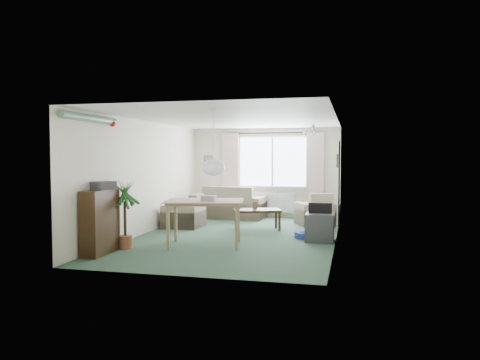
% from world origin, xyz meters
% --- Properties ---
extents(ground, '(6.50, 6.50, 0.00)m').
position_xyz_m(ground, '(0.00, 0.00, 0.00)').
color(ground, '#2E4D39').
extents(window, '(1.80, 0.03, 1.30)m').
position_xyz_m(window, '(0.20, 3.23, 1.50)').
color(window, white).
extents(curtain_rod, '(2.60, 0.03, 0.03)m').
position_xyz_m(curtain_rod, '(0.20, 3.15, 2.27)').
color(curtain_rod, black).
extents(curtain_left, '(0.45, 0.08, 2.00)m').
position_xyz_m(curtain_left, '(-0.95, 3.13, 1.27)').
color(curtain_left, beige).
extents(curtain_right, '(0.45, 0.08, 2.00)m').
position_xyz_m(curtain_right, '(1.35, 3.13, 1.27)').
color(curtain_right, beige).
extents(radiator, '(1.20, 0.10, 0.55)m').
position_xyz_m(radiator, '(0.20, 3.19, 0.40)').
color(radiator, white).
extents(doorway, '(0.03, 0.95, 2.00)m').
position_xyz_m(doorway, '(1.99, 2.20, 1.00)').
color(doorway, black).
extents(pendant_lamp, '(0.36, 0.36, 0.36)m').
position_xyz_m(pendant_lamp, '(0.20, -2.30, 1.48)').
color(pendant_lamp, white).
extents(tinsel_garland, '(1.60, 1.60, 0.12)m').
position_xyz_m(tinsel_garland, '(-1.92, -2.30, 2.28)').
color(tinsel_garland, '#196626').
extents(bauble_cluster_a, '(0.20, 0.20, 0.20)m').
position_xyz_m(bauble_cluster_a, '(1.30, 0.90, 2.22)').
color(bauble_cluster_a, silver).
extents(bauble_cluster_b, '(0.20, 0.20, 0.20)m').
position_xyz_m(bauble_cluster_b, '(1.60, -0.30, 2.22)').
color(bauble_cluster_b, silver).
extents(wall_picture_back, '(0.28, 0.03, 0.22)m').
position_xyz_m(wall_picture_back, '(-1.60, 3.23, 1.55)').
color(wall_picture_back, brown).
extents(wall_picture_right, '(0.03, 0.24, 0.30)m').
position_xyz_m(wall_picture_right, '(1.98, 1.20, 1.55)').
color(wall_picture_right, brown).
extents(sofa, '(1.76, 1.01, 0.85)m').
position_xyz_m(sofa, '(-0.81, 2.75, 0.43)').
color(sofa, '#C2B092').
rests_on(sofa, ground).
extents(armchair_corner, '(1.13, 1.11, 0.78)m').
position_xyz_m(armchair_corner, '(1.48, 1.99, 0.39)').
color(armchair_corner, beige).
rests_on(armchair_corner, ground).
extents(armchair_left, '(0.82, 0.87, 0.77)m').
position_xyz_m(armchair_left, '(-1.50, 0.94, 0.39)').
color(armchair_left, beige).
rests_on(armchair_left, ground).
extents(coffee_table, '(1.15, 0.87, 0.46)m').
position_xyz_m(coffee_table, '(0.24, 0.96, 0.23)').
color(coffee_table, black).
rests_on(coffee_table, ground).
extents(photo_frame, '(0.12, 0.06, 0.16)m').
position_xyz_m(photo_frame, '(0.17, 1.03, 0.54)').
color(photo_frame, brown).
rests_on(photo_frame, coffee_table).
extents(bookshelf, '(0.34, 0.90, 1.09)m').
position_xyz_m(bookshelf, '(-1.84, -2.17, 0.54)').
color(bookshelf, black).
rests_on(bookshelf, ground).
extents(hifi_box, '(0.39, 0.43, 0.14)m').
position_xyz_m(hifi_box, '(-1.81, -2.10, 1.16)').
color(hifi_box, '#3E3D43').
rests_on(hifi_box, bookshelf).
extents(houseplant, '(0.67, 0.67, 1.24)m').
position_xyz_m(houseplant, '(-1.65, -1.65, 0.62)').
color(houseplant, '#1B4E1A').
rests_on(houseplant, ground).
extents(dining_table, '(1.46, 1.12, 0.82)m').
position_xyz_m(dining_table, '(-0.34, -1.08, 0.41)').
color(dining_table, '#998053').
rests_on(dining_table, ground).
extents(gift_box, '(0.25, 0.19, 0.12)m').
position_xyz_m(gift_box, '(-0.23, -1.19, 0.88)').
color(gift_box, '#B6B7C1').
rests_on(gift_box, dining_table).
extents(tv_cube, '(0.54, 0.60, 0.54)m').
position_xyz_m(tv_cube, '(1.70, -0.10, 0.27)').
color(tv_cube, '#323336').
rests_on(tv_cube, ground).
extents(pet_bed, '(0.76, 0.76, 0.12)m').
position_xyz_m(pet_bed, '(1.47, 0.20, 0.06)').
color(pet_bed, '#212B9A').
rests_on(pet_bed, ground).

